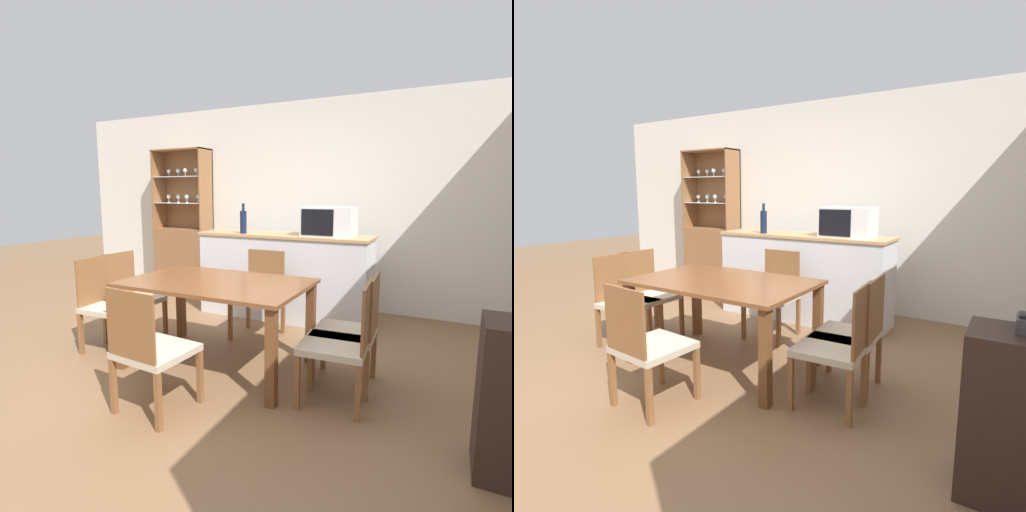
% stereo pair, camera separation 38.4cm
% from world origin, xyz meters
% --- Properties ---
extents(ground_plane, '(18.00, 18.00, 0.00)m').
position_xyz_m(ground_plane, '(0.00, 0.00, 0.00)').
color(ground_plane, brown).
extents(wall_back, '(6.80, 0.06, 2.55)m').
position_xyz_m(wall_back, '(0.00, 2.63, 1.27)').
color(wall_back, silver).
rests_on(wall_back, ground_plane).
extents(kitchen_counter, '(1.97, 0.55, 0.97)m').
position_xyz_m(kitchen_counter, '(0.16, 1.94, 0.49)').
color(kitchen_counter, silver).
rests_on(kitchen_counter, ground_plane).
extents(display_cabinet, '(0.82, 0.33, 2.03)m').
position_xyz_m(display_cabinet, '(-1.61, 2.44, 0.61)').
color(display_cabinet, brown).
rests_on(display_cabinet, ground_plane).
extents(dining_table, '(1.46, 0.93, 0.72)m').
position_xyz_m(dining_table, '(0.17, 0.47, 0.62)').
color(dining_table, brown).
rests_on(dining_table, ground_plane).
extents(dining_chair_side_left_far, '(0.46, 0.46, 0.85)m').
position_xyz_m(dining_chair_side_left_far, '(-0.90, 0.61, 0.42)').
color(dining_chair_side_left_far, '#C1B299').
rests_on(dining_chair_side_left_far, ground_plane).
extents(dining_chair_side_left_near, '(0.46, 0.46, 0.85)m').
position_xyz_m(dining_chair_side_left_near, '(-0.90, 0.33, 0.42)').
color(dining_chair_side_left_near, '#C1B299').
rests_on(dining_chair_side_left_near, ground_plane).
extents(dining_chair_head_near, '(0.47, 0.47, 0.85)m').
position_xyz_m(dining_chair_head_near, '(0.17, -0.33, 0.42)').
color(dining_chair_head_near, '#C1B299').
rests_on(dining_chair_head_near, ground_plane).
extents(dining_chair_head_far, '(0.44, 0.44, 0.85)m').
position_xyz_m(dining_chair_head_far, '(0.17, 1.27, 0.42)').
color(dining_chair_head_far, '#C1B299').
rests_on(dining_chair_head_far, ground_plane).
extents(dining_chair_side_right_far, '(0.46, 0.46, 0.85)m').
position_xyz_m(dining_chair_side_right_far, '(1.24, 0.61, 0.42)').
color(dining_chair_side_right_far, '#C1B299').
rests_on(dining_chair_side_right_far, ground_plane).
extents(dining_chair_side_right_near, '(0.46, 0.46, 0.85)m').
position_xyz_m(dining_chair_side_right_near, '(1.24, 0.34, 0.42)').
color(dining_chair_side_right_near, '#C1B299').
rests_on(dining_chair_side_right_near, ground_plane).
extents(microwave, '(0.53, 0.35, 0.31)m').
position_xyz_m(microwave, '(0.67, 1.92, 1.13)').
color(microwave, silver).
rests_on(microwave, kitchen_counter).
extents(wine_bottle, '(0.08, 0.08, 0.34)m').
position_xyz_m(wine_bottle, '(-0.28, 1.77, 1.11)').
color(wine_bottle, '#141E38').
rests_on(wine_bottle, kitchen_counter).
extents(side_cabinet, '(0.52, 0.35, 0.81)m').
position_xyz_m(side_cabinet, '(2.29, 0.00, 0.41)').
color(side_cabinet, black).
rests_on(side_cabinet, ground_plane).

